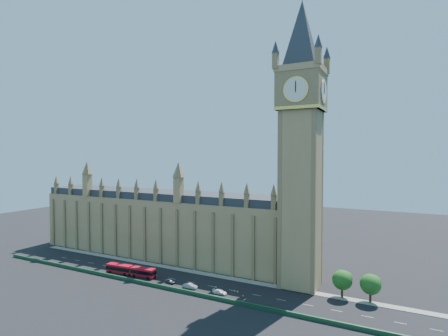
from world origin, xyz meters
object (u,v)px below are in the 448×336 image
at_px(car_grey, 170,281).
at_px(car_white, 220,292).
at_px(car_silver, 190,286).
at_px(red_bus, 131,270).

bearing_deg(car_grey, car_white, -84.68).
bearing_deg(car_white, car_silver, 89.18).
bearing_deg(car_silver, car_grey, 81.11).
xyz_separation_m(red_bus, car_silver, (25.90, -0.73, -1.00)).
relative_size(red_bus, car_silver, 4.18).
bearing_deg(car_silver, red_bus, 85.10).
xyz_separation_m(car_grey, car_silver, (8.50, -0.83, 0.15)).
bearing_deg(car_white, red_bus, 87.24).
distance_m(red_bus, car_grey, 17.43).
relative_size(red_bus, car_white, 4.33).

